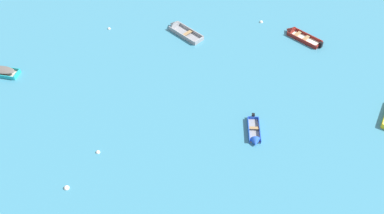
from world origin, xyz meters
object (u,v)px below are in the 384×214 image
Objects in this scene: rowboat_blue_cluster_outer at (255,136)px; rowboat_maroon_center at (296,34)px; mooring_buoy_outer_edge at (261,22)px; rowboat_grey_far_back at (178,28)px; mooring_buoy_between_boats_right at (67,188)px; mooring_buoy_between_boats_left at (98,152)px; mooring_buoy_central at (109,29)px.

rowboat_blue_cluster_outer is 14.73m from rowboat_maroon_center.
mooring_buoy_outer_edge is (-2.94, 2.83, -0.18)m from rowboat_maroon_center.
rowboat_blue_cluster_outer is at bearing -107.29° from mooring_buoy_outer_edge.
rowboat_grey_far_back is 10.80× the size of mooring_buoy_between_boats_right.
mooring_buoy_between_boats_left is 22.81m from mooring_buoy_outer_edge.
mooring_buoy_outer_edge is at bearing 0.34° from rowboat_grey_far_back.
rowboat_blue_cluster_outer reaches higher than mooring_buoy_between_boats_right.
rowboat_blue_cluster_outer is 8.69× the size of mooring_buoy_outer_edge.
mooring_buoy_between_boats_left is (-12.36, 0.32, -0.17)m from rowboat_blue_cluster_outer.
rowboat_grey_far_back is 20.68m from mooring_buoy_between_boats_right.
mooring_buoy_central is at bearing 80.66° from mooring_buoy_between_boats_right.
rowboat_maroon_center is 19.55m from mooring_buoy_central.
rowboat_blue_cluster_outer reaches higher than mooring_buoy_central.
mooring_buoy_between_boats_right is 1.31× the size of mooring_buoy_central.
mooring_buoy_outer_edge is (19.33, 17.95, 0.00)m from mooring_buoy_between_boats_right.
mooring_buoy_between_boats_right is at bearing -99.34° from mooring_buoy_central.
rowboat_grey_far_back is 7.31m from mooring_buoy_central.
mooring_buoy_between_boats_left is at bearing -138.72° from mooring_buoy_outer_edge.
rowboat_maroon_center is (11.92, -2.78, -0.01)m from rowboat_grey_far_back.
rowboat_blue_cluster_outer is at bearing 10.05° from mooring_buoy_between_boats_right.
mooring_buoy_between_boats_right is 19.42m from mooring_buoy_central.
mooring_buoy_between_boats_right is 26.38m from mooring_buoy_outer_edge.
rowboat_maroon_center reaches higher than mooring_buoy_between_boats_right.
rowboat_blue_cluster_outer is 10.41× the size of mooring_buoy_central.
rowboat_maroon_center is at bearing 31.32° from mooring_buoy_between_boats_left.
mooring_buoy_outer_edge is (17.14, 15.05, 0.00)m from mooring_buoy_between_boats_left.
rowboat_grey_far_back reaches higher than rowboat_blue_cluster_outer.
rowboat_maroon_center is at bearing 58.36° from rowboat_blue_cluster_outer.
mooring_buoy_outer_edge is (8.98, 0.05, -0.19)m from rowboat_grey_far_back.
rowboat_grey_far_back reaches higher than mooring_buoy_between_boats_right.
rowboat_blue_cluster_outer is at bearing -74.69° from rowboat_grey_far_back.
rowboat_maroon_center reaches higher than mooring_buoy_outer_edge.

